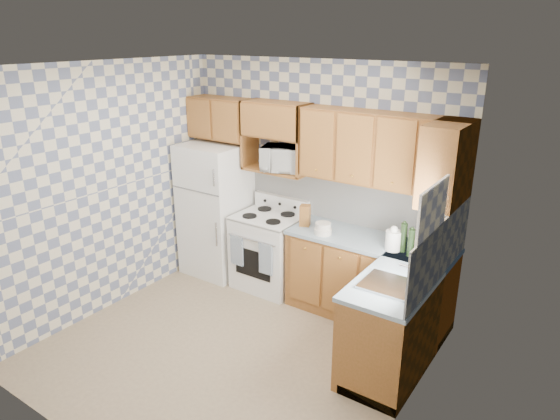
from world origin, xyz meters
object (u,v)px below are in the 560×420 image
at_px(stove_body, 269,252).
at_px(microwave, 285,159).
at_px(electric_kettle, 393,241).
at_px(refrigerator, 216,210).

distance_m(stove_body, microwave, 1.16).
relative_size(stove_body, microwave, 1.74).
xyz_separation_m(stove_body, microwave, (0.12, 0.16, 1.14)).
xyz_separation_m(stove_body, electric_kettle, (1.59, -0.10, 0.57)).
xyz_separation_m(refrigerator, electric_kettle, (2.39, -0.08, 0.18)).
height_order(refrigerator, microwave, microwave).
bearing_deg(electric_kettle, microwave, 169.73).
bearing_deg(electric_kettle, stove_body, 176.28).
distance_m(refrigerator, stove_body, 0.89).
distance_m(stove_body, electric_kettle, 1.69).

